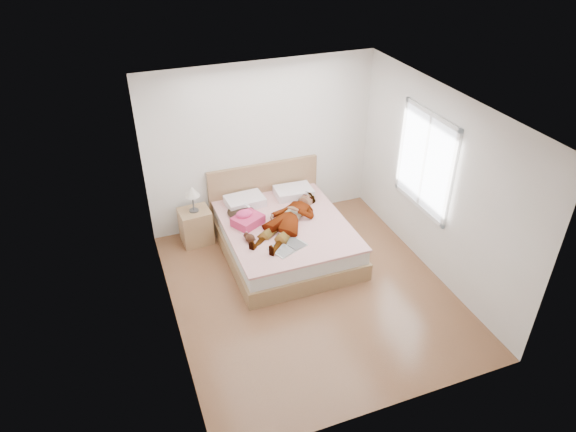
% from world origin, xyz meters
% --- Properties ---
extents(ground, '(4.00, 4.00, 0.00)m').
position_xyz_m(ground, '(0.00, 0.00, 0.00)').
color(ground, '#4B2B17').
rests_on(ground, ground).
extents(woman, '(1.61, 1.58, 0.23)m').
position_xyz_m(woman, '(0.04, 0.94, 0.62)').
color(woman, white).
rests_on(woman, bed).
extents(hair, '(0.52, 0.59, 0.07)m').
position_xyz_m(hair, '(-0.53, 1.39, 0.55)').
color(hair, black).
rests_on(hair, bed).
extents(phone, '(0.10, 0.10, 0.05)m').
position_xyz_m(phone, '(-0.46, 1.34, 0.69)').
color(phone, silver).
rests_on(phone, bed).
extents(room_shell, '(4.00, 4.00, 4.00)m').
position_xyz_m(room_shell, '(1.77, 0.30, 1.50)').
color(room_shell, white).
rests_on(room_shell, ground).
extents(bed, '(1.80, 2.08, 1.00)m').
position_xyz_m(bed, '(0.00, 1.04, 0.28)').
color(bed, olive).
rests_on(bed, ground).
extents(towel, '(0.52, 0.49, 0.22)m').
position_xyz_m(towel, '(-0.53, 1.14, 0.60)').
color(towel, '#D63A6C').
rests_on(towel, bed).
extents(magazine, '(0.56, 0.47, 0.03)m').
position_xyz_m(magazine, '(-0.18, 0.39, 0.52)').
color(magazine, silver).
rests_on(magazine, bed).
extents(coffee_mug, '(0.11, 0.10, 0.08)m').
position_xyz_m(coffee_mug, '(-0.17, 0.62, 0.55)').
color(coffee_mug, white).
rests_on(coffee_mug, bed).
extents(plush_toy, '(0.18, 0.22, 0.11)m').
position_xyz_m(plush_toy, '(-0.62, 0.71, 0.57)').
color(plush_toy, black).
rests_on(plush_toy, bed).
extents(nightstand, '(0.48, 0.43, 0.97)m').
position_xyz_m(nightstand, '(-1.18, 1.70, 0.32)').
color(nightstand, olive).
rests_on(nightstand, ground).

